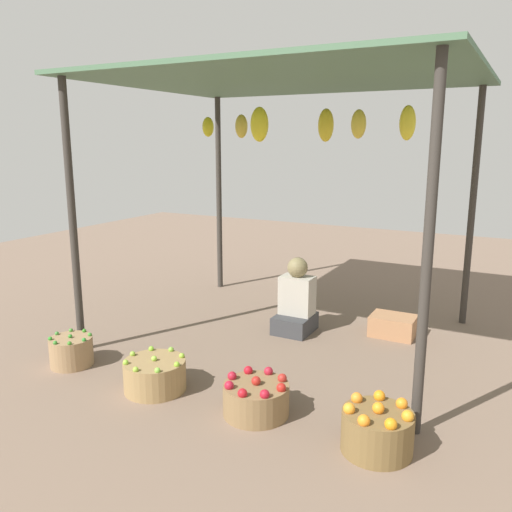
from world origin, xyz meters
TOP-DOWN VIEW (x-y plane):
  - ground_plane at (0.00, 0.00)m, footprint 14.00×14.00m
  - market_stall_structure at (0.01, 0.01)m, footprint 3.40×2.80m
  - vendor_person at (0.05, 0.16)m, footprint 0.36×0.44m
  - basket_green_chilies at (-1.36, -1.55)m, footprint 0.37×0.37m
  - basket_limes at (-0.41, -1.58)m, footprint 0.49×0.49m
  - basket_red_apples at (0.48, -1.54)m, footprint 0.48×0.48m
  - basket_oranges at (1.38, -1.59)m, footprint 0.46×0.46m
  - wooden_crate_near_vendor at (0.97, 0.50)m, footprint 0.44×0.33m

SIDE VIEW (x-z plane):
  - ground_plane at x=0.00m, z-range 0.00..0.00m
  - wooden_crate_near_vendor at x=0.97m, z-range 0.00..0.21m
  - basket_red_apples at x=0.48m, z-range -0.02..0.27m
  - basket_limes at x=-0.41m, z-range -0.02..0.27m
  - basket_green_chilies at x=-1.36m, z-range -0.01..0.27m
  - basket_oranges at x=1.38m, z-range -0.02..0.31m
  - vendor_person at x=0.05m, z-range -0.09..0.69m
  - market_stall_structure at x=0.01m, z-range 1.08..3.60m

